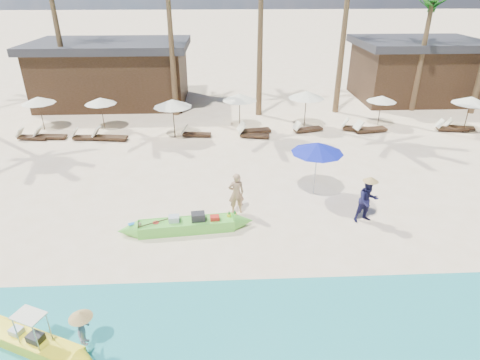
{
  "coord_description": "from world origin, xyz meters",
  "views": [
    {
      "loc": [
        -0.34,
        -11.91,
        8.1
      ],
      "look_at": [
        0.33,
        2.0,
        1.12
      ],
      "focal_mm": 30.0,
      "sensor_mm": 36.0,
      "label": 1
    }
  ],
  "objects_px": {
    "tourist": "(236,193)",
    "green_canoe": "(187,225)",
    "yellow_canoe": "(32,343)",
    "blue_umbrella": "(318,148)"
  },
  "relations": [
    {
      "from": "yellow_canoe",
      "to": "tourist",
      "type": "height_order",
      "value": "tourist"
    },
    {
      "from": "yellow_canoe",
      "to": "blue_umbrella",
      "type": "distance_m",
      "value": 11.6
    },
    {
      "from": "tourist",
      "to": "yellow_canoe",
      "type": "bearing_deg",
      "value": 41.86
    },
    {
      "from": "green_canoe",
      "to": "yellow_canoe",
      "type": "height_order",
      "value": "yellow_canoe"
    },
    {
      "from": "blue_umbrella",
      "to": "green_canoe",
      "type": "bearing_deg",
      "value": -153.23
    },
    {
      "from": "green_canoe",
      "to": "yellow_canoe",
      "type": "xyz_separation_m",
      "value": [
        -3.39,
        -5.0,
        -0.04
      ]
    },
    {
      "from": "yellow_canoe",
      "to": "blue_umbrella",
      "type": "xyz_separation_m",
      "value": [
        8.55,
        7.61,
        1.88
      ]
    },
    {
      "from": "green_canoe",
      "to": "tourist",
      "type": "distance_m",
      "value": 2.27
    },
    {
      "from": "tourist",
      "to": "green_canoe",
      "type": "bearing_deg",
      "value": 25.0
    },
    {
      "from": "green_canoe",
      "to": "yellow_canoe",
      "type": "bearing_deg",
      "value": -129.97
    }
  ]
}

